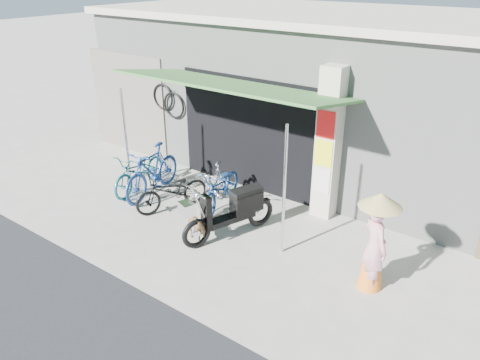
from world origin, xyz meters
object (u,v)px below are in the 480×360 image
Objects in this scene: moped at (232,211)px; nun at (375,242)px; street_dog at (195,228)px; bike_blue at (152,171)px; bike_black at (172,191)px; bike_navy at (221,188)px; bike_teal at (140,171)px; bike_silver at (215,186)px.

nun is at bearing 20.83° from moped.
moped is (0.41, 0.58, 0.22)m from street_dog.
nun is (5.10, -0.30, 0.27)m from bike_blue.
bike_blue is 2.24m from street_dog.
bike_navy reaches higher than bike_black.
bike_navy is 1.04× the size of nun.
street_dog is 0.41× the size of nun.
street_dog is (2.02, -0.93, -0.27)m from bike_blue.
moped reaches higher than street_dog.
bike_teal is at bearing 168.78° from bike_blue.
bike_teal reaches higher than bike_silver.
bike_teal is 2.53× the size of street_dog.
bike_silver is 0.17m from bike_navy.
bike_navy is (0.17, 0.01, 0.00)m from bike_silver.
bike_black is at bearing -152.41° from bike_silver.
bike_blue is 1.64m from bike_navy.
nun reaches higher than moped.
moped is (2.43, -0.35, -0.05)m from bike_blue.
bike_silver reaches higher than street_dog.
bike_silver is 1.25m from moped.
bike_black is 0.96× the size of nun.
nun is at bearing -25.79° from bike_navy.
moped reaches higher than bike_teal.
bike_teal is 2.62m from street_dog.
street_dog is at bearing -34.31° from bike_blue.
nun reaches higher than bike_navy.
street_dog is at bearing 50.05° from nun.
bike_teal is 0.91× the size of moped.
bike_blue is (0.42, -0.01, 0.10)m from bike_teal.
bike_navy is at bearing 27.25° from nun.
street_dog is 0.36× the size of moped.
bike_black is at bearing -22.93° from bike_teal.
bike_teal is 1.00× the size of bike_navy.
bike_black is 1.61m from moped.
moped is (0.84, -0.75, 0.06)m from bike_navy.
nun reaches higher than bike_blue.
bike_blue is 0.97× the size of moped.
nun is at bearing -12.99° from bike_blue.
bike_teal is 0.44m from bike_blue.
bike_teal is 2.05m from bike_navy.
bike_silver is at bearing 43.48° from street_dog.
bike_black is at bearing -163.75° from moped.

